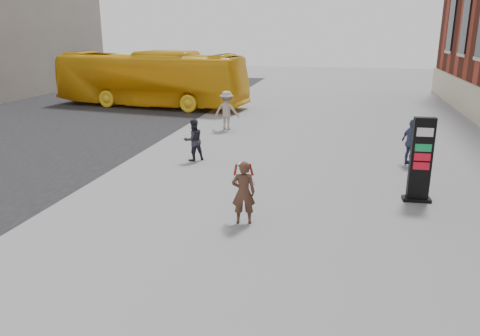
% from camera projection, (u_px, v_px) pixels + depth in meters
% --- Properties ---
extents(ground, '(100.00, 100.00, 0.00)m').
position_uv_depth(ground, '(232.00, 214.00, 12.31)').
color(ground, '#9E9EA3').
extents(info_pylon, '(0.78, 0.42, 2.39)m').
position_uv_depth(info_pylon, '(421.00, 160.00, 12.91)').
color(info_pylon, black).
rests_on(info_pylon, ground).
extents(woman, '(0.70, 0.66, 1.61)m').
position_uv_depth(woman, '(243.00, 192.00, 11.51)').
color(woman, '#422B1B').
rests_on(woman, ground).
extents(bus, '(12.43, 4.36, 3.39)m').
position_uv_depth(bus, '(150.00, 79.00, 28.90)').
color(bus, yellow).
rests_on(bus, road).
extents(pedestrian_a, '(0.94, 0.93, 1.53)m').
position_uv_depth(pedestrian_a, '(193.00, 140.00, 17.10)').
color(pedestrian_a, '#25252E').
rests_on(pedestrian_a, ground).
extents(pedestrian_b, '(1.26, 0.81, 1.86)m').
position_uv_depth(pedestrian_b, '(227.00, 110.00, 22.33)').
color(pedestrian_b, '#A0907F').
rests_on(pedestrian_b, ground).
extents(pedestrian_c, '(0.84, 1.04, 1.65)m').
position_uv_depth(pedestrian_c, '(411.00, 142.00, 16.50)').
color(pedestrian_c, '#384267').
rests_on(pedestrian_c, ground).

